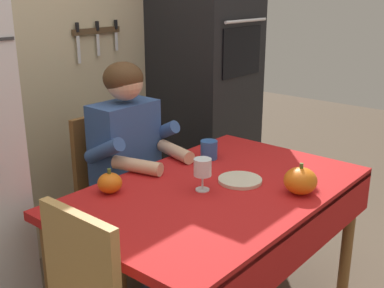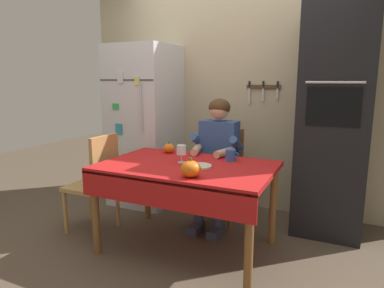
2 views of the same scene
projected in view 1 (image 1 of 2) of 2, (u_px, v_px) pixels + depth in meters
back_wall_assembly at (52, 42)px, 2.82m from camera, size 3.70×0.13×2.60m
wall_oven at (206, 70)px, 3.41m from camera, size 0.60×0.64×2.10m
dining_table at (220, 206)px, 2.21m from camera, size 1.40×0.90×0.74m
chair_behind_person at (113, 188)px, 2.77m from camera, size 0.40×0.40×0.93m
seated_person at (134, 158)px, 2.58m from camera, size 0.47×0.55×1.25m
coffee_mug at (209, 150)px, 2.55m from camera, size 0.12×0.09×0.10m
wine_glass at (203, 168)px, 2.13m from camera, size 0.08×0.08×0.15m
pumpkin_large at (300, 181)px, 2.12m from camera, size 0.15×0.15×0.14m
pumpkin_medium at (110, 183)px, 2.13m from camera, size 0.11×0.11×0.11m
serving_tray at (240, 180)px, 2.26m from camera, size 0.20×0.20×0.02m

